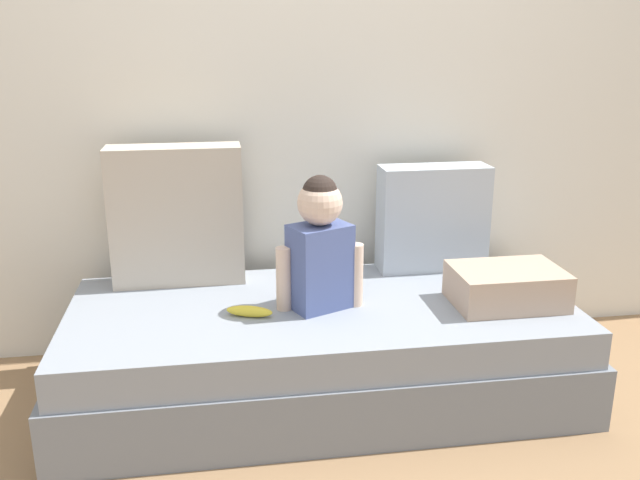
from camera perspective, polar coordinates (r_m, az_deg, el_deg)
ground_plane at (r=2.73m, az=0.10°, el=-12.64°), size 12.00×12.00×0.00m
back_wall at (r=2.93m, az=-1.66°, el=13.13°), size 5.12×0.10×2.30m
couch at (r=2.64m, az=0.11°, el=-9.16°), size 1.92×0.85×0.38m
throw_pillow_left at (r=2.76m, az=-11.89°, el=2.02°), size 0.52×0.16×0.55m
throw_pillow_right at (r=2.91m, az=9.40°, el=1.84°), size 0.46×0.16×0.44m
toddler at (r=2.45m, az=-0.01°, el=-0.31°), size 0.32×0.22×0.50m
banana at (r=2.46m, az=-5.93°, el=-5.95°), size 0.18×0.10×0.04m
folded_blanket at (r=2.63m, az=15.33°, el=-3.75°), size 0.40×0.28×0.14m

